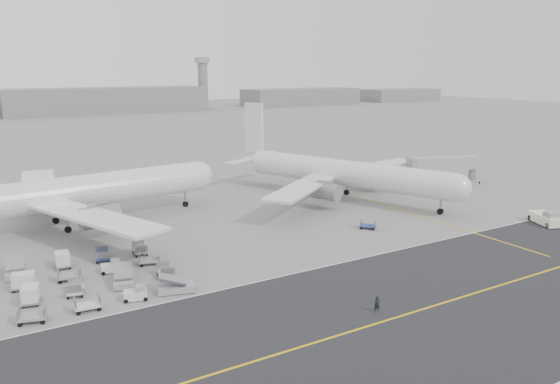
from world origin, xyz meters
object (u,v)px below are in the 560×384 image
airliner_a (61,194)px  airliner_b (340,172)px  ground_crew_a (377,304)px  jet_bridge (444,165)px  control_tower (203,82)px  pushback_tug (547,218)px

airliner_a → airliner_b: 50.91m
airliner_b → airliner_a: bearing=151.3°
airliner_b → ground_crew_a: (-27.99, -43.23, -4.23)m
airliner_a → jet_bridge: (77.62, -7.97, -1.12)m
airliner_a → airliner_b: bearing=-104.2°
control_tower → airliner_b: size_ratio=0.64×
airliner_a → jet_bridge: airliner_a is taller
airliner_a → pushback_tug: airliner_a is taller
control_tower → airliner_b: bearing=-107.2°
control_tower → ground_crew_a: size_ratio=17.84×
jet_bridge → ground_crew_a: size_ratio=9.46×
airliner_a → airliner_b: airliner_a is taller
jet_bridge → ground_crew_a: jet_bridge is taller
airliner_b → ground_crew_a: size_ratio=27.91×
control_tower → airliner_b: 249.03m
ground_crew_a → jet_bridge: bearing=57.7°
jet_bridge → airliner_a: bearing=-166.6°
pushback_tug → ground_crew_a: pushback_tug is taller
airliner_a → pushback_tug: 78.69m
jet_bridge → ground_crew_a: bearing=-123.6°
control_tower → jet_bridge: (-46.42, -239.16, -11.89)m
airliner_a → pushback_tug: size_ratio=6.71×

